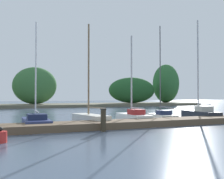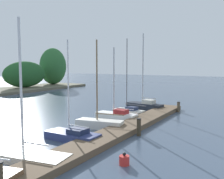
{
  "view_description": "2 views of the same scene",
  "coord_description": "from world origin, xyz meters",
  "px_view_note": "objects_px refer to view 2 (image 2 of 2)",
  "views": [
    {
      "loc": [
        -4.25,
        -2.31,
        1.72
      ],
      "look_at": [
        1.87,
        12.54,
        2.08
      ],
      "focal_mm": 41.92,
      "sensor_mm": 36.0,
      "label": 1
    },
    {
      "loc": [
        -14.01,
        2.95,
        4.43
      ],
      "look_at": [
        0.23,
        11.39,
        2.76
      ],
      "focal_mm": 41.2,
      "sensor_mm": 36.0,
      "label": 2
    }
  ],
  "objects_px": {
    "sailboat_4": "(116,115)",
    "mooring_piling_2": "(178,107)",
    "mooring_piling_1": "(139,127)",
    "sailboat_6": "(144,105)",
    "channel_buoy_0": "(124,160)",
    "sailboat_1": "(25,154)",
    "sailboat_3": "(98,123)",
    "sailboat_5": "(128,111)",
    "sailboat_2": "(71,135)"
  },
  "relations": [
    {
      "from": "sailboat_1",
      "to": "sailboat_3",
      "type": "bearing_deg",
      "value": -95.51
    },
    {
      "from": "sailboat_4",
      "to": "sailboat_6",
      "type": "height_order",
      "value": "sailboat_6"
    },
    {
      "from": "sailboat_4",
      "to": "sailboat_3",
      "type": "bearing_deg",
      "value": 98.04
    },
    {
      "from": "sailboat_2",
      "to": "channel_buoy_0",
      "type": "distance_m",
      "value": 4.72
    },
    {
      "from": "sailboat_4",
      "to": "mooring_piling_1",
      "type": "relative_size",
      "value": 5.24
    },
    {
      "from": "sailboat_4",
      "to": "channel_buoy_0",
      "type": "xyz_separation_m",
      "value": [
        -7.9,
        -4.98,
        -0.15
      ]
    },
    {
      "from": "sailboat_5",
      "to": "sailboat_2",
      "type": "bearing_deg",
      "value": 102.93
    },
    {
      "from": "sailboat_4",
      "to": "sailboat_5",
      "type": "bearing_deg",
      "value": -89.19
    },
    {
      "from": "sailboat_1",
      "to": "sailboat_5",
      "type": "bearing_deg",
      "value": -95.08
    },
    {
      "from": "mooring_piling_1",
      "to": "mooring_piling_2",
      "type": "bearing_deg",
      "value": 0.86
    },
    {
      "from": "sailboat_1",
      "to": "sailboat_4",
      "type": "height_order",
      "value": "sailboat_1"
    },
    {
      "from": "sailboat_1",
      "to": "sailboat_6",
      "type": "height_order",
      "value": "sailboat_6"
    },
    {
      "from": "sailboat_5",
      "to": "sailboat_6",
      "type": "bearing_deg",
      "value": -83.05
    },
    {
      "from": "sailboat_2",
      "to": "sailboat_6",
      "type": "xyz_separation_m",
      "value": [
        11.62,
        0.49,
        0.13
      ]
    },
    {
      "from": "sailboat_3",
      "to": "mooring_piling_2",
      "type": "xyz_separation_m",
      "value": [
        8.66,
        -3.05,
        0.1
      ]
    },
    {
      "from": "sailboat_4",
      "to": "mooring_piling_2",
      "type": "distance_m",
      "value": 6.55
    },
    {
      "from": "sailboat_2",
      "to": "sailboat_6",
      "type": "height_order",
      "value": "sailboat_6"
    },
    {
      "from": "sailboat_2",
      "to": "sailboat_3",
      "type": "relative_size",
      "value": 0.96
    },
    {
      "from": "sailboat_5",
      "to": "mooring_piling_2",
      "type": "xyz_separation_m",
      "value": [
        3.35,
        -3.48,
        0.16
      ]
    },
    {
      "from": "sailboat_6",
      "to": "sailboat_3",
      "type": "bearing_deg",
      "value": 101.35
    },
    {
      "from": "sailboat_4",
      "to": "channel_buoy_0",
      "type": "relative_size",
      "value": 9.99
    },
    {
      "from": "sailboat_1",
      "to": "sailboat_3",
      "type": "height_order",
      "value": "sailboat_1"
    },
    {
      "from": "sailboat_3",
      "to": "channel_buoy_0",
      "type": "xyz_separation_m",
      "value": [
        -4.8,
        -4.56,
        -0.16
      ]
    },
    {
      "from": "sailboat_6",
      "to": "channel_buoy_0",
      "type": "relative_size",
      "value": 12.83
    },
    {
      "from": "sailboat_6",
      "to": "mooring_piling_1",
      "type": "distance_m",
      "value": 9.49
    },
    {
      "from": "sailboat_6",
      "to": "channel_buoy_0",
      "type": "bearing_deg",
      "value": 119.28
    },
    {
      "from": "sailboat_4",
      "to": "mooring_piling_1",
      "type": "bearing_deg",
      "value": 137.04
    },
    {
      "from": "sailboat_2",
      "to": "sailboat_4",
      "type": "relative_size",
      "value": 1.02
    },
    {
      "from": "sailboat_5",
      "to": "mooring_piling_1",
      "type": "bearing_deg",
      "value": 131.74
    },
    {
      "from": "sailboat_6",
      "to": "channel_buoy_0",
      "type": "xyz_separation_m",
      "value": [
        -13.33,
        -4.89,
        -0.22
      ]
    },
    {
      "from": "sailboat_4",
      "to": "sailboat_5",
      "type": "relative_size",
      "value": 0.87
    },
    {
      "from": "sailboat_1",
      "to": "mooring_piling_1",
      "type": "height_order",
      "value": "sailboat_1"
    },
    {
      "from": "sailboat_2",
      "to": "sailboat_4",
      "type": "height_order",
      "value": "sailboat_2"
    },
    {
      "from": "mooring_piling_1",
      "to": "sailboat_4",
      "type": "bearing_deg",
      "value": 46.71
    },
    {
      "from": "sailboat_1",
      "to": "sailboat_5",
      "type": "xyz_separation_m",
      "value": [
        11.98,
        0.88,
        0.02
      ]
    },
    {
      "from": "sailboat_2",
      "to": "mooring_piling_2",
      "type": "relative_size",
      "value": 6.09
    },
    {
      "from": "sailboat_3",
      "to": "mooring_piling_2",
      "type": "height_order",
      "value": "sailboat_3"
    },
    {
      "from": "sailboat_6",
      "to": "mooring_piling_1",
      "type": "height_order",
      "value": "sailboat_6"
    },
    {
      "from": "sailboat_2",
      "to": "sailboat_5",
      "type": "height_order",
      "value": "sailboat_5"
    },
    {
      "from": "mooring_piling_1",
      "to": "sailboat_3",
      "type": "bearing_deg",
      "value": 84.78
    },
    {
      "from": "sailboat_1",
      "to": "channel_buoy_0",
      "type": "height_order",
      "value": "sailboat_1"
    },
    {
      "from": "sailboat_2",
      "to": "channel_buoy_0",
      "type": "bearing_deg",
      "value": 158.9
    },
    {
      "from": "sailboat_2",
      "to": "sailboat_4",
      "type": "bearing_deg",
      "value": -84.54
    },
    {
      "from": "sailboat_3",
      "to": "mooring_piling_2",
      "type": "distance_m",
      "value": 9.18
    },
    {
      "from": "sailboat_1",
      "to": "sailboat_4",
      "type": "xyz_separation_m",
      "value": [
        9.78,
        0.86,
        0.07
      ]
    },
    {
      "from": "sailboat_3",
      "to": "sailboat_5",
      "type": "height_order",
      "value": "sailboat_5"
    },
    {
      "from": "sailboat_1",
      "to": "mooring_piling_1",
      "type": "bearing_deg",
      "value": -122.5
    },
    {
      "from": "mooring_piling_1",
      "to": "channel_buoy_0",
      "type": "relative_size",
      "value": 1.91
    },
    {
      "from": "mooring_piling_2",
      "to": "channel_buoy_0",
      "type": "xyz_separation_m",
      "value": [
        -13.46,
        -1.51,
        -0.26
      ]
    },
    {
      "from": "mooring_piling_2",
      "to": "channel_buoy_0",
      "type": "relative_size",
      "value": 1.67
    }
  ]
}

